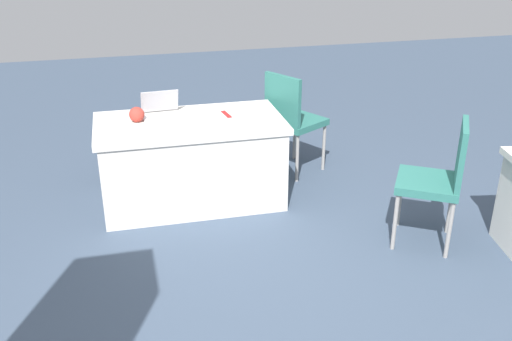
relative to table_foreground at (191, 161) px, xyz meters
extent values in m
plane|color=#3D4C60|center=(-0.33, 1.45, -0.37)|extent=(14.40, 14.40, 0.00)
cube|color=silver|center=(0.00, 0.00, 0.34)|extent=(1.55, 0.83, 0.05)
cube|color=silver|center=(0.00, 0.00, -0.03)|extent=(1.49, 0.80, 0.68)
cylinder|color=#9E9993|center=(-1.32, 1.16, -0.14)|extent=(0.03, 0.03, 0.45)
cylinder|color=#9E9993|center=(-1.53, 0.83, -0.14)|extent=(0.03, 0.03, 0.45)
cylinder|color=#9E9993|center=(-1.65, 1.36, -0.14)|extent=(0.03, 0.03, 0.45)
cylinder|color=#9E9993|center=(-1.85, 1.04, -0.14)|extent=(0.03, 0.03, 0.45)
cube|color=#2D7066|center=(-1.59, 1.10, 0.12)|extent=(0.61, 0.61, 0.06)
cube|color=#2D7066|center=(-1.76, 1.20, 0.37)|extent=(0.26, 0.38, 0.45)
cylinder|color=#9E9993|center=(-1.13, -0.67, -0.14)|extent=(0.03, 0.03, 0.46)
cylinder|color=#9E9993|center=(-1.32, -0.34, -0.14)|extent=(0.03, 0.03, 0.46)
cylinder|color=#9E9993|center=(-0.80, -0.48, -0.14)|extent=(0.03, 0.03, 0.46)
cylinder|color=#9E9993|center=(-0.99, -0.15, -0.14)|extent=(0.03, 0.03, 0.46)
cube|color=#2D7066|center=(-1.06, -0.41, 0.12)|extent=(0.60, 0.60, 0.06)
cube|color=#2D7066|center=(-0.89, -0.31, 0.38)|extent=(0.24, 0.38, 0.45)
cube|color=silver|center=(0.20, -0.10, 0.37)|extent=(0.33, 0.24, 0.02)
cube|color=#B7B7BC|center=(0.21, -0.24, 0.47)|extent=(0.32, 0.10, 0.19)
sphere|color=#B2382D|center=(0.42, -0.07, 0.43)|extent=(0.12, 0.12, 0.12)
cube|color=red|center=(-0.32, -0.07, 0.37)|extent=(0.06, 0.18, 0.01)
camera|label=1|loc=(0.56, 4.49, 1.93)|focal=40.49mm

